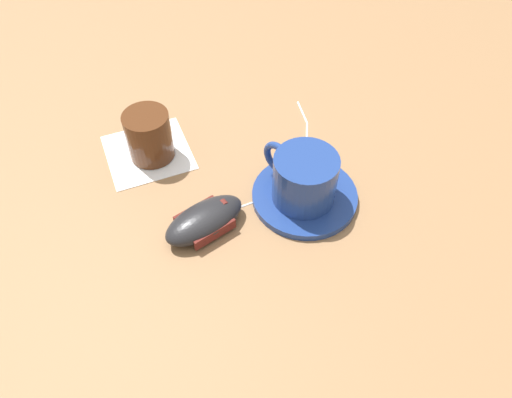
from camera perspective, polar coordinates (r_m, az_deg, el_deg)
The scene contains 7 objects.
ground_plane at distance 0.74m, azimuth -3.14°, elevation 2.33°, with size 3.00×3.00×0.00m, color olive.
saucer at distance 0.71m, azimuth 5.57°, elevation 0.34°, with size 0.15×0.15×0.01m, color navy.
coffee_cup at distance 0.68m, azimuth 5.45°, elevation 2.44°, with size 0.11×0.09×0.07m.
computer_mouse at distance 0.67m, azimuth -5.91°, elevation -2.40°, with size 0.10×0.13×0.04m.
mouse_cable at distance 0.77m, azimuth 4.11°, elevation 5.06°, with size 0.22×0.13×0.00m.
napkin_under_glass at distance 0.79m, azimuth -12.22°, elevation 5.26°, with size 0.12×0.12×0.00m, color white.
drinking_glass at distance 0.76m, azimuth -12.13°, elevation 7.09°, with size 0.07×0.07×0.08m, color #4C2814.
Camera 1 is at (-0.50, 0.03, 0.54)m, focal length 35.00 mm.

